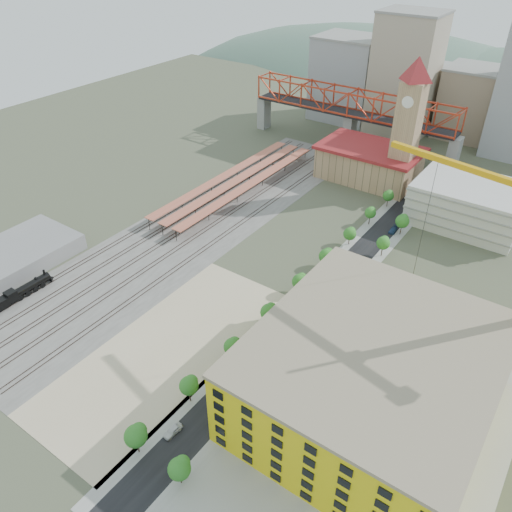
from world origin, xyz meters
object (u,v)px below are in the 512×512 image
Objects in this scene: site_trailer_a at (225,393)px; locomotive at (22,292)px; site_trailer_c at (277,339)px; site_trailer_d at (286,329)px; car_0 at (173,431)px; site_trailer_b at (236,382)px; clock_tower at (409,114)px; construction_building at (371,377)px.

locomotive is at bearing -178.42° from site_trailer_a.
site_trailer_d is at bearing 93.70° from site_trailer_c.
site_trailer_d is 37.84m from car_0.
site_trailer_a is (66.00, 4.99, -0.57)m from locomotive.
site_trailer_b is 2.01× the size of car_0.
clock_tower is 107.36m from construction_building.
construction_building is 28.87m from site_trailer_d.
site_trailer_c is (0.00, 16.34, 0.10)m from site_trailer_b.
site_trailer_a is (-26.00, -14.88, -8.14)m from construction_building.
site_trailer_a is 13.57m from car_0.
car_0 is (-3.00, -17.22, -0.45)m from site_trailer_b.
site_trailer_c is (-26.00, 5.46, -8.11)m from construction_building.
construction_building is 5.34× the size of site_trailer_c.
site_trailer_c reaches higher than site_trailer_a.
clock_tower is 118.37m from site_trailer_a.
construction_building reaches higher than locomotive.
construction_building is 41.30m from car_0.
site_trailer_a is at bearing 81.19° from car_0.
site_trailer_d is (0.00, 4.16, 0.04)m from site_trailer_c.
site_trailer_b is (66.00, 8.99, -0.65)m from locomotive.
site_trailer_a is at bearing -85.41° from site_trailer_b.
clock_tower is 131.21m from car_0.
site_trailer_d reaches higher than site_trailer_a.
site_trailer_d is at bearing 159.70° from construction_building.
site_trailer_b is at bearing -157.28° from construction_building.
clock_tower is 2.63× the size of locomotive.
clock_tower is at bearing 64.18° from locomotive.
site_trailer_a is (8.00, -114.87, -27.42)m from clock_tower.
clock_tower is 98.75m from site_trailer_c.
car_0 is (5.00, -128.10, -27.96)m from clock_tower.
site_trailer_b is 0.89× the size of site_trailer_d.
site_trailer_b is at bearing -107.34° from site_trailer_d.
clock_tower reaches higher than locomotive.
clock_tower reaches higher than site_trailer_d.
site_trailer_b is at bearing -86.30° from site_trailer_c.
clock_tower is at bearing 98.72° from site_trailer_b.
site_trailer_b is at bearing 7.75° from locomotive.
locomotive reaches higher than car_0.
site_trailer_a is 1.07× the size of site_trailer_b.
site_trailer_c is (0.00, 20.34, 0.02)m from site_trailer_a.
car_0 is (63.00, -8.23, -1.11)m from locomotive.
site_trailer_b is at bearing 87.25° from site_trailer_a.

